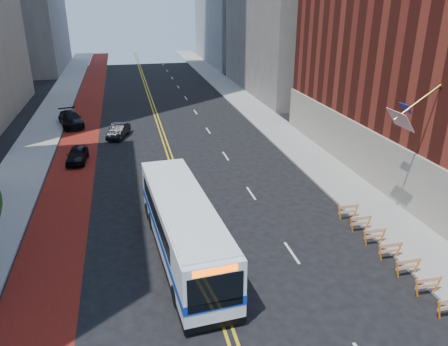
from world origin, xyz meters
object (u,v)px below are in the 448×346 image
transit_bus (183,225)px  car_a (77,155)px  car_c (71,119)px  car_b (118,131)px

transit_bus → car_a: (-6.76, 16.17, -1.14)m
transit_bus → car_c: transit_bus is taller
transit_bus → car_c: (-8.29, 27.86, -1.01)m
transit_bus → car_a: 17.56m
car_a → car_b: 7.29m
transit_bus → car_c: size_ratio=2.37×
transit_bus → car_c: 29.08m
car_b → car_a: bearing=-100.6°
car_a → car_b: bearing=66.9°
transit_bus → car_c: bearing=102.5°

